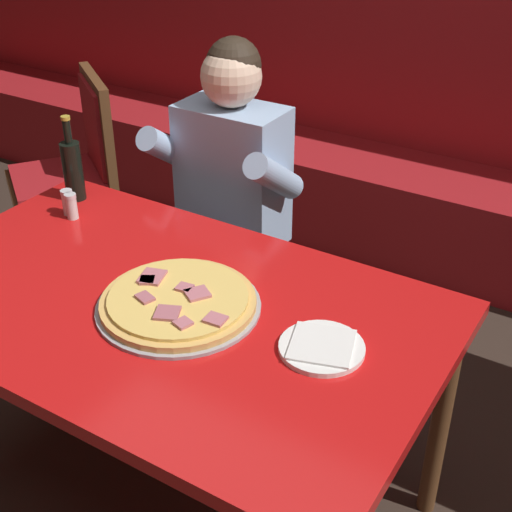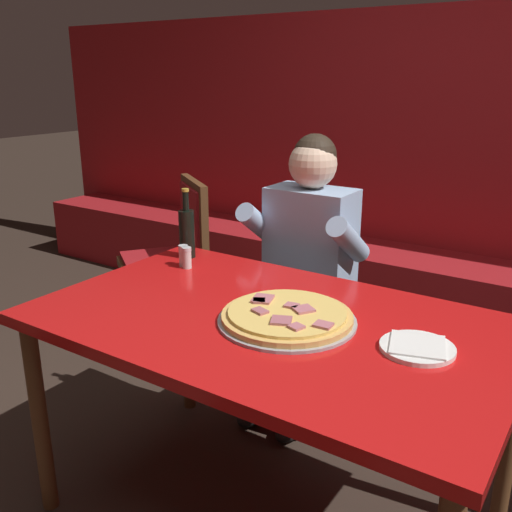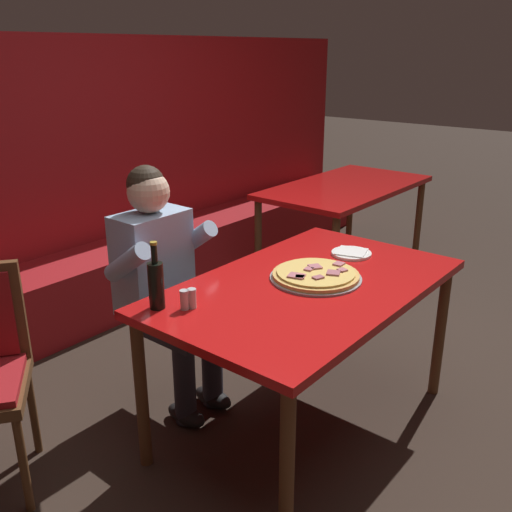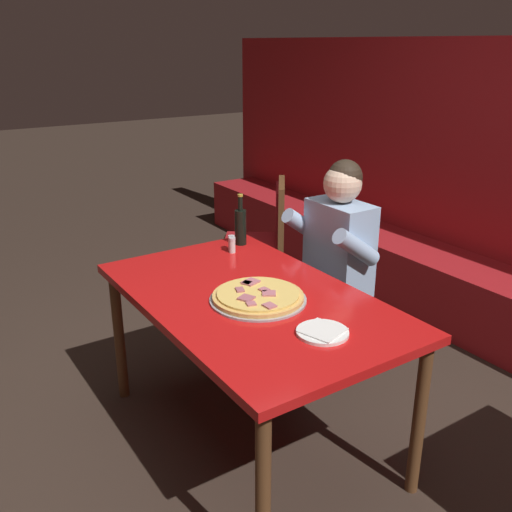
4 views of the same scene
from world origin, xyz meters
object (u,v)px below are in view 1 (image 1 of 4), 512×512
Objects in this scene: main_dining_table at (161,324)px; plate_white_paper at (322,347)px; shaker_oregano at (68,203)px; dining_chair_far_left at (76,165)px; shaker_black_pepper at (72,207)px; diner_seated_blue_shirt at (220,203)px; beer_bottle at (73,168)px; pizza at (179,301)px.

main_dining_table is 7.20× the size of plate_white_paper.
shaker_oregano is 0.93m from dining_chair_far_left.
shaker_black_pepper is 0.54m from diner_seated_blue_shirt.
plate_white_paper is at bearing -15.30° from beer_bottle.
plate_white_paper is at bearing -26.93° from dining_chair_far_left.
dining_chair_far_left is (-0.63, 0.64, -0.25)m from shaker_oregano.
diner_seated_blue_shirt reaches higher than beer_bottle.
beer_bottle is at bearing 129.29° from shaker_black_pepper.
diner_seated_blue_shirt reaches higher than dining_chair_far_left.
shaker_oregano is (-0.56, 0.24, 0.11)m from main_dining_table.
pizza is 1.54m from dining_chair_far_left.
dining_chair_far_left reaches higher than plate_white_paper.
dining_chair_far_left reaches higher than main_dining_table.
shaker_oregano is at bearing 156.93° from main_dining_table.
dining_chair_far_left is (-1.25, 0.88, -0.23)m from pizza.
beer_bottle is 0.53m from diner_seated_blue_shirt.
beer_bottle is at bearing 122.15° from shaker_oregano.
shaker_black_pepper is 0.96m from dining_chair_far_left.
shaker_black_pepper is at bearing -50.71° from beer_bottle.
plate_white_paper is 1.04m from shaker_oregano.
beer_bottle is (-0.62, 0.34, 0.19)m from main_dining_table.
plate_white_paper is at bearing 5.15° from pizza.
beer_bottle is (-1.09, 0.30, 0.10)m from plate_white_paper.
diner_seated_blue_shirt is at bearing 60.49° from shaker_black_pepper.
main_dining_table is 0.62m from shaker_oregano.
beer_bottle is 0.16m from shaker_black_pepper.
pizza is 0.40m from plate_white_paper.
shaker_oregano is at bearing -45.63° from dining_chair_far_left.
beer_bottle is 0.85m from dining_chair_far_left.
beer_bottle is (-0.69, 0.33, 0.09)m from pizza.
dining_chair_far_left reaches higher than pizza.
shaker_oregano reaches higher than plate_white_paper.
beer_bottle is 3.40× the size of shaker_oregano.
dining_chair_far_left is (-1.19, 0.88, -0.14)m from main_dining_table.
diner_seated_blue_shirt reaches higher than main_dining_table.
dining_chair_far_left reaches higher than shaker_oregano.
pizza is 2.07× the size of plate_white_paper.
diner_seated_blue_shirt reaches higher than shaker_black_pepper.
shaker_black_pepper reaches higher than plate_white_paper.
diner_seated_blue_shirt is (-0.27, 0.69, 0.00)m from main_dining_table.
shaker_oregano reaches higher than pizza.
diner_seated_blue_shirt is 1.33× the size of dining_chair_far_left.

